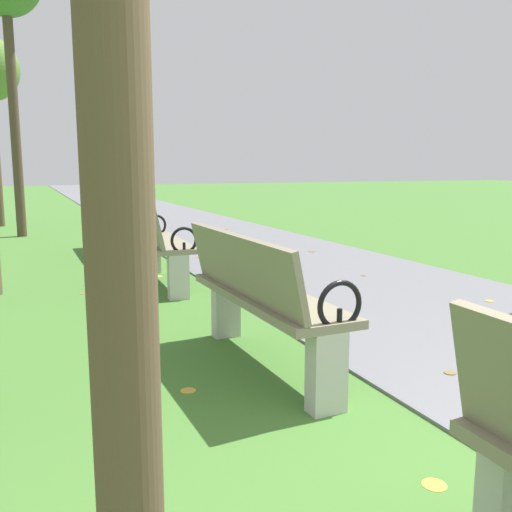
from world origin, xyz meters
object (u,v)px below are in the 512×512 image
park_bench_2 (260,296)px  park_bench_3 (158,242)px  pedestrian_walking (133,182)px  park_bench_4 (120,221)px

park_bench_2 → park_bench_3: (0.00, 2.81, 0.00)m
park_bench_2 → pedestrian_walking: (1.20, 10.52, 0.44)m
park_bench_3 → pedestrian_walking: 7.82m
pedestrian_walking → park_bench_3: bearing=-98.8°
pedestrian_walking → park_bench_2: bearing=-96.5°
park_bench_2 → pedestrian_walking: 10.60m
park_bench_3 → park_bench_4: size_ratio=1.01×
park_bench_2 → park_bench_4: bearing=90.0°
park_bench_4 → pedestrian_walking: (1.20, 5.18, 0.44)m
park_bench_2 → pedestrian_walking: pedestrian_walking is taller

